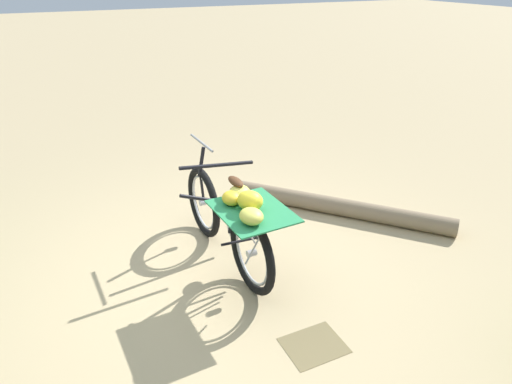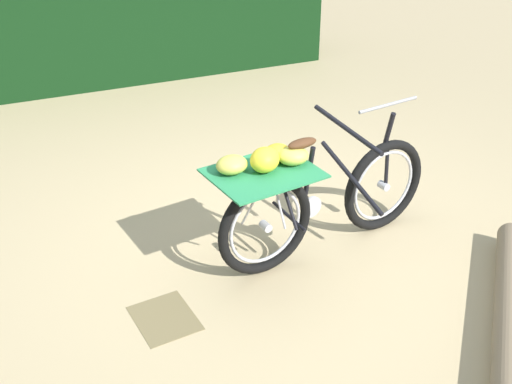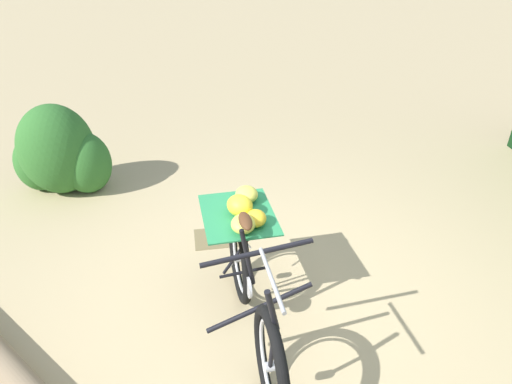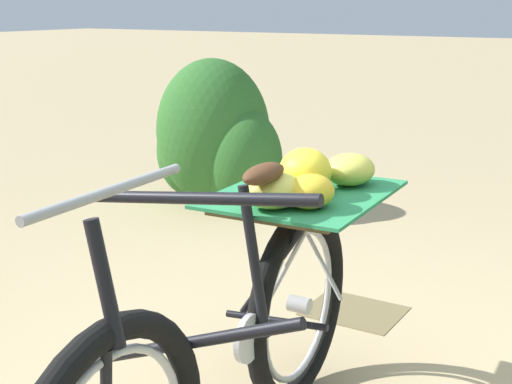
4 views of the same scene
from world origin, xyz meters
The scene contains 4 objects.
ground_plane centered at (0.00, 0.00, 0.00)m, with size 60.00×60.00×0.00m, color tan.
bicycle centered at (0.26, 0.17, 0.48)m, with size 0.71×1.79×1.03m.
fallen_log centered at (1.73, 0.55, 0.10)m, with size 0.20×0.20×2.50m, color #7F6B51.
leaf_litter_patch centered at (0.41, -1.05, 0.00)m, with size 0.44×0.36×0.01m, color olive.
Camera 1 is at (-1.08, -3.18, 2.52)m, focal length 32.39 mm.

